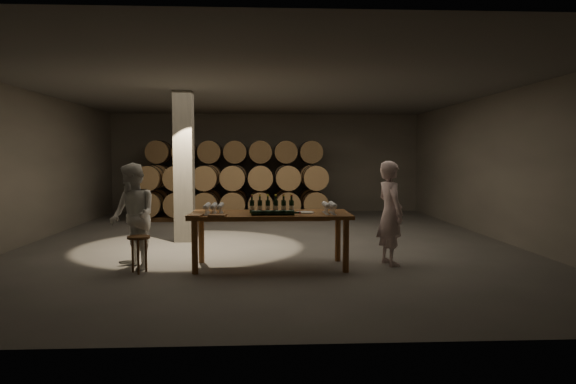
{
  "coord_description": "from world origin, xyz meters",
  "views": [
    {
      "loc": [
        -0.13,
        -10.86,
        1.83
      ],
      "look_at": [
        0.39,
        -0.47,
        1.1
      ],
      "focal_mm": 32.0,
      "sensor_mm": 36.0,
      "label": 1
    }
  ],
  "objects_px": {
    "stool": "(139,243)",
    "person_man": "(390,213)",
    "plate": "(305,212)",
    "person_woman": "(133,216)",
    "bottle_cluster": "(272,206)",
    "notebook_near": "(218,215)",
    "tasting_table": "(270,219)"
  },
  "relations": [
    {
      "from": "stool",
      "to": "person_man",
      "type": "bearing_deg",
      "value": 6.0
    },
    {
      "from": "plate",
      "to": "person_woman",
      "type": "height_order",
      "value": "person_woman"
    },
    {
      "from": "bottle_cluster",
      "to": "notebook_near",
      "type": "height_order",
      "value": "bottle_cluster"
    },
    {
      "from": "bottle_cluster",
      "to": "notebook_near",
      "type": "distance_m",
      "value": 0.98
    },
    {
      "from": "notebook_near",
      "to": "person_man",
      "type": "xyz_separation_m",
      "value": [
        2.84,
        0.56,
        -0.04
      ]
    },
    {
      "from": "tasting_table",
      "to": "bottle_cluster",
      "type": "height_order",
      "value": "bottle_cluster"
    },
    {
      "from": "person_woman",
      "to": "person_man",
      "type": "bearing_deg",
      "value": 54.67
    },
    {
      "from": "plate",
      "to": "person_woman",
      "type": "relative_size",
      "value": 0.17
    },
    {
      "from": "person_woman",
      "to": "bottle_cluster",
      "type": "bearing_deg",
      "value": 54.68
    },
    {
      "from": "notebook_near",
      "to": "stool",
      "type": "distance_m",
      "value": 1.32
    },
    {
      "from": "plate",
      "to": "notebook_near",
      "type": "xyz_separation_m",
      "value": [
        -1.39,
        -0.42,
        0.01
      ]
    },
    {
      "from": "person_woman",
      "to": "plate",
      "type": "bearing_deg",
      "value": 52.84
    },
    {
      "from": "person_man",
      "to": "notebook_near",
      "type": "bearing_deg",
      "value": 87.81
    },
    {
      "from": "tasting_table",
      "to": "stool",
      "type": "bearing_deg",
      "value": -171.25
    },
    {
      "from": "stool",
      "to": "person_man",
      "type": "height_order",
      "value": "person_man"
    },
    {
      "from": "plate",
      "to": "notebook_near",
      "type": "relative_size",
      "value": 1.12
    },
    {
      "from": "person_man",
      "to": "bottle_cluster",
      "type": "bearing_deg",
      "value": 78.6
    },
    {
      "from": "tasting_table",
      "to": "notebook_near",
      "type": "bearing_deg",
      "value": -151.32
    },
    {
      "from": "stool",
      "to": "person_woman",
      "type": "bearing_deg",
      "value": 118.61
    },
    {
      "from": "tasting_table",
      "to": "notebook_near",
      "type": "relative_size",
      "value": 9.96
    },
    {
      "from": "bottle_cluster",
      "to": "plate",
      "type": "xyz_separation_m",
      "value": [
        0.55,
        -0.07,
        -0.1
      ]
    },
    {
      "from": "bottle_cluster",
      "to": "person_woman",
      "type": "bearing_deg",
      "value": -178.03
    },
    {
      "from": "tasting_table",
      "to": "person_man",
      "type": "relative_size",
      "value": 1.49
    },
    {
      "from": "person_man",
      "to": "stool",
      "type": "bearing_deg",
      "value": 82.63
    },
    {
      "from": "tasting_table",
      "to": "person_woman",
      "type": "height_order",
      "value": "person_woman"
    },
    {
      "from": "tasting_table",
      "to": "person_man",
      "type": "xyz_separation_m",
      "value": [
        2.02,
        0.11,
        0.08
      ]
    },
    {
      "from": "plate",
      "to": "person_man",
      "type": "height_order",
      "value": "person_man"
    },
    {
      "from": "stool",
      "to": "person_man",
      "type": "relative_size",
      "value": 0.33
    },
    {
      "from": "bottle_cluster",
      "to": "plate",
      "type": "bearing_deg",
      "value": -7.38
    },
    {
      "from": "bottle_cluster",
      "to": "person_woman",
      "type": "xyz_separation_m",
      "value": [
        -2.24,
        -0.08,
        -0.14
      ]
    },
    {
      "from": "person_woman",
      "to": "tasting_table",
      "type": "bearing_deg",
      "value": 53.6
    },
    {
      "from": "person_man",
      "to": "person_woman",
      "type": "relative_size",
      "value": 1.01
    }
  ]
}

